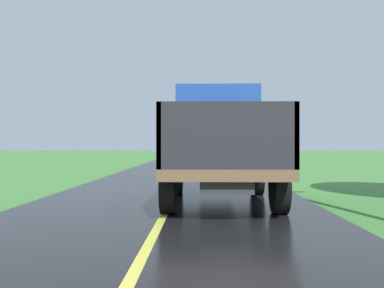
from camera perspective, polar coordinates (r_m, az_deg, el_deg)
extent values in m
cube|color=#2D2D30|center=(10.38, 3.47, -3.96)|extent=(0.90, 5.51, 0.24)
cube|color=brown|center=(10.36, 3.47, -2.86)|extent=(2.30, 5.80, 0.20)
cube|color=#1E479E|center=(12.31, 3.08, 2.47)|extent=(2.10, 1.90, 1.90)
cube|color=black|center=(13.28, 2.93, 3.72)|extent=(1.79, 0.02, 0.76)
cube|color=#232328|center=(9.39, -3.06, 0.82)|extent=(0.08, 3.85, 1.10)
cube|color=#232328|center=(9.50, 10.43, 0.81)|extent=(0.08, 3.85, 1.10)
cube|color=#232328|center=(7.50, 4.40, 1.04)|extent=(2.30, 0.08, 1.10)
cube|color=#232328|center=(11.26, 3.27, 0.67)|extent=(2.30, 0.08, 1.10)
cylinder|color=black|center=(12.18, -1.85, -3.86)|extent=(0.28, 1.00, 1.00)
cylinder|color=black|center=(12.26, 8.03, -3.83)|extent=(0.28, 1.00, 1.00)
cylinder|color=black|center=(8.80, -2.96, -5.31)|extent=(0.28, 1.00, 1.00)
cylinder|color=black|center=(8.91, 10.70, -5.25)|extent=(0.28, 1.00, 1.00)
ellipsoid|color=#A1CB2F|center=(9.42, 5.48, 0.69)|extent=(0.45, 0.51, 0.51)
ellipsoid|color=#A3B924|center=(9.43, 6.92, 0.69)|extent=(0.49, 0.63, 0.47)
ellipsoid|color=#9BC326|center=(8.93, 6.32, -1.53)|extent=(0.57, 0.61, 0.44)
ellipsoid|color=#A3C929|center=(9.21, 1.84, 0.46)|extent=(0.55, 0.52, 0.49)
ellipsoid|color=#9BB82D|center=(9.10, 2.45, 0.47)|extent=(0.51, 0.56, 0.49)
ellipsoid|color=#90BD28|center=(9.00, 1.57, -1.69)|extent=(0.54, 0.54, 0.44)
ellipsoid|color=#A6C62C|center=(9.06, -0.61, -1.73)|extent=(0.55, 0.70, 0.36)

